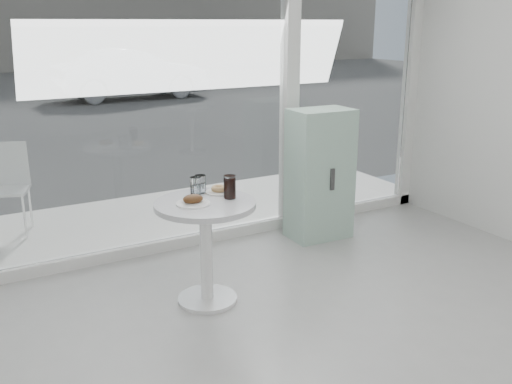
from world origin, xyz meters
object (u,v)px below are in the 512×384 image
plate_donut (219,190)px  patio_chair (8,182)px  plate_fritter (193,201)px  car_silver (131,74)px  water_tumbler_a (196,187)px  mint_cabinet (320,175)px  cola_glass (230,187)px  water_tumbler_b (200,185)px  main_table (206,231)px

plate_donut → patio_chair: bearing=122.1°
plate_donut → plate_fritter: bearing=-149.3°
car_silver → plate_fritter: size_ratio=16.64×
car_silver → plate_donut: bearing=163.9°
plate_donut → water_tumbler_a: size_ratio=1.56×
mint_cabinet → patio_chair: bearing=152.3°
patio_chair → plate_fritter: bearing=-47.9°
car_silver → cola_glass: bearing=164.1°
water_tumbler_b → plate_donut: bearing=-28.8°
patio_chair → car_silver: (4.19, 9.41, 0.12)m
main_table → car_silver: 11.98m
mint_cabinet → water_tumbler_b: mint_cabinet is taller
car_silver → water_tumbler_b: 11.75m
plate_fritter → water_tumbler_a: water_tumbler_a is taller
plate_fritter → cola_glass: size_ratio=1.42×
patio_chair → cola_glass: size_ratio=5.10×
mint_cabinet → cola_glass: 1.50m
main_table → water_tumbler_a: size_ratio=5.90×
plate_fritter → patio_chair: bearing=114.2°
mint_cabinet → plate_fritter: (-1.58, -0.71, 0.18)m
main_table → water_tumbler_b: water_tumbler_b is taller
plate_donut → water_tumbler_a: water_tumbler_a is taller
main_table → car_silver: car_silver is taller
plate_fritter → plate_donut: 0.32m
water_tumbler_b → plate_fritter: bearing=-124.3°
patio_chair → car_silver: 10.30m
car_silver → cola_glass: (-2.93, -11.57, 0.20)m
car_silver → water_tumbler_a: 11.78m
mint_cabinet → plate_fritter: size_ratio=5.13×
main_table → cola_glass: bearing=-2.5°
car_silver → water_tumbler_a: bearing=163.0°
car_silver → cola_glass: 11.94m
cola_glass → plate_donut: bearing=92.6°
car_silver → plate_donut: size_ratio=19.50×
main_table → plate_fritter: 0.26m
main_table → plate_fritter: (-0.09, -0.01, 0.25)m
mint_cabinet → cola_glass: size_ratio=7.30×
plate_fritter → water_tumbler_b: size_ratio=1.79×
water_tumbler_a → patio_chair: bearing=119.0°
mint_cabinet → patio_chair: (-2.55, 1.45, -0.08)m
plate_fritter → cola_glass: cola_glass is taller
mint_cabinet → cola_glass: (-1.30, -0.70, 0.24)m
patio_chair → main_table: bearing=-45.8°
water_tumbler_a → water_tumbler_b: bearing=24.2°
cola_glass → main_table: bearing=177.5°
main_table → patio_chair: 2.40m
water_tumbler_a → cola_glass: (0.18, -0.21, 0.02)m
mint_cabinet → patio_chair: 2.94m
plate_fritter → car_silver: bearing=74.5°
main_table → patio_chair: size_ratio=0.90×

